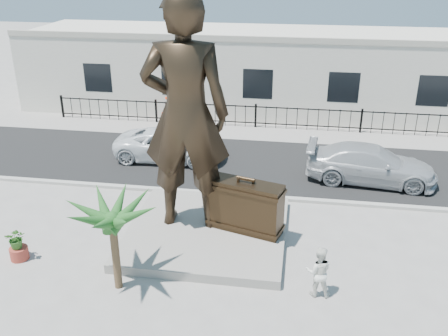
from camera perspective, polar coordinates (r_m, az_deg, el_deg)
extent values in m
plane|color=#9E9991|center=(15.62, -1.17, -10.70)|extent=(100.00, 100.00, 0.00)
cube|color=black|center=(22.60, 2.39, 0.74)|extent=(40.00, 7.00, 0.01)
cube|color=#A5A399|center=(19.42, 1.16, -3.11)|extent=(40.00, 0.25, 0.12)
cube|color=#9E9991|center=(26.30, 3.43, 4.12)|extent=(40.00, 2.50, 0.02)
cube|color=gray|center=(16.86, -1.96, -7.27)|extent=(5.20, 5.20, 0.30)
cube|color=black|center=(26.87, 3.63, 5.87)|extent=(22.00, 0.10, 1.20)
cube|color=silver|center=(30.49, 4.51, 11.14)|extent=(28.00, 7.00, 4.40)
imported|color=black|center=(15.66, -4.44, 6.11)|extent=(2.89, 2.01, 7.62)
cube|color=black|center=(16.29, 2.45, -4.39)|extent=(2.55, 1.44, 1.71)
imported|color=white|center=(14.16, 10.76, -11.57)|extent=(0.73, 0.58, 1.50)
imported|color=white|center=(22.75, -6.20, 2.66)|extent=(4.94, 2.28, 1.37)
imported|color=#AFB2B4|center=(21.25, 16.45, 0.41)|extent=(5.37, 2.57, 1.51)
imported|color=#F9350D|center=(26.86, -5.98, 6.56)|extent=(1.23, 0.74, 1.85)
cylinder|color=#9B3629|center=(16.90, -22.35, -9.00)|extent=(0.56, 0.56, 0.40)
imported|color=#2C5C1D|center=(16.63, -22.64, -7.43)|extent=(0.73, 0.68, 0.68)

